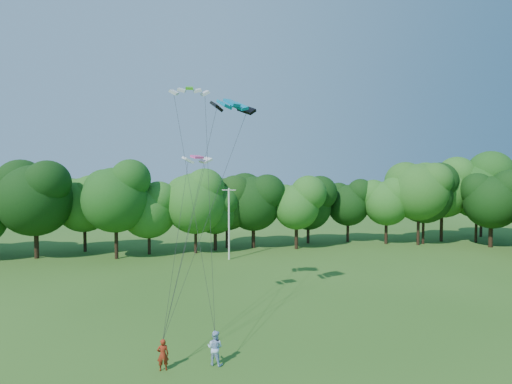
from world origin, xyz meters
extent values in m
cylinder|color=silver|center=(2.52, 29.97, 4.37)|extent=(0.22, 0.22, 8.73)
cube|color=silver|center=(2.52, 29.97, 8.51)|extent=(1.63, 0.77, 0.08)
imported|color=maroon|center=(-4.76, 3.45, 0.86)|extent=(0.64, 0.44, 1.71)
imported|color=#B4CEF9|center=(-1.96, 3.52, 0.95)|extent=(1.16, 1.10, 1.89)
cube|color=#057AA4|center=(0.00, 10.23, 15.55)|extent=(3.45, 2.57, 0.74)
cube|color=green|center=(-2.88, 12.01, 16.82)|extent=(2.88, 1.42, 0.51)
cube|color=#FA459B|center=(-2.43, 11.06, 11.74)|extent=(2.26, 1.61, 0.31)
cylinder|color=#302112|center=(3.29, 37.51, 2.03)|extent=(0.43, 0.43, 4.05)
ellipsoid|color=#14340E|center=(3.29, 37.51, 7.37)|extent=(8.10, 8.10, 8.84)
cylinder|color=#382716|center=(31.08, 34.03, 2.29)|extent=(0.50, 0.50, 4.58)
ellipsoid|color=#24551A|center=(31.08, 34.03, 8.32)|extent=(9.16, 9.16, 9.99)
camera|label=1|loc=(-4.16, -18.02, 10.57)|focal=28.00mm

